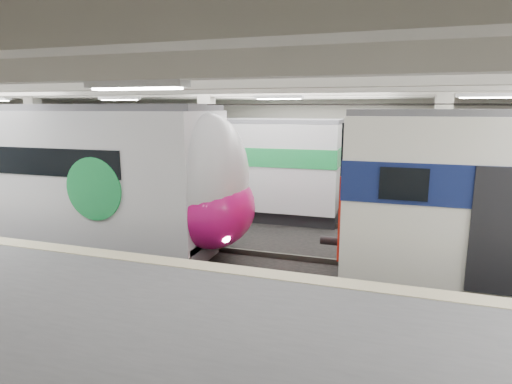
% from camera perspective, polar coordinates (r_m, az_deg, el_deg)
% --- Properties ---
extents(station_hall, '(36.00, 24.00, 5.75)m').
position_cam_1_polar(station_hall, '(10.56, -2.28, 3.73)').
color(station_hall, black).
rests_on(station_hall, ground).
extents(modern_emu, '(14.77, 3.05, 4.72)m').
position_cam_1_polar(modern_emu, '(15.87, -24.28, 1.88)').
color(modern_emu, silver).
rests_on(modern_emu, ground).
extents(far_train, '(12.91, 2.77, 4.16)m').
position_cam_1_polar(far_train, '(19.20, -8.28, 3.71)').
color(far_train, silver).
rests_on(far_train, ground).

